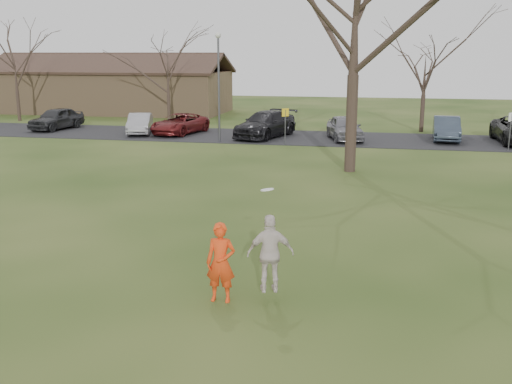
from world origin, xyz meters
The scene contains 16 objects.
ground centered at (0.00, 0.00, 0.00)m, with size 120.00×120.00×0.00m, color #1E380F.
parking_strip centered at (0.00, 25.00, 0.02)m, with size 62.00×6.50×0.04m, color black.
player_defender centered at (0.02, 0.22, 0.86)m, with size 0.62×0.41×1.71m, color red.
car_0 centered at (-18.27, 25.53, 0.78)m, with size 1.74×4.32×1.47m, color #28292B.
car_1 centered at (-11.85, 24.59, 0.69)m, with size 1.37×3.94×1.30m, color #949399.
car_2 centered at (-9.32, 25.06, 0.69)m, with size 2.14×4.64×1.29m, color maroon.
car_3 centered at (-3.65, 24.70, 0.82)m, with size 2.20×5.40×1.57m, color black.
car_4 centered at (1.21, 24.50, 0.76)m, with size 1.70×4.24×1.44m, color slate.
car_5 centered at (7.16, 25.46, 0.74)m, with size 1.49×4.26×1.40m, color #313C49.
catching_play centered at (1.05, 0.37, 1.08)m, with size 1.05×0.65×2.25m.
building centered at (-20.00, 38.00, 1.93)m, with size 20.60×8.50×5.14m.
lamp_post centered at (-6.00, 22.50, 3.97)m, with size 0.34×0.34×6.27m.
sign_yellow centered at (-2.00, 22.00, 1.45)m, with size 0.35×0.35×2.08m.
sign_white centered at (10.00, 22.00, 1.45)m, with size 0.35×0.35×2.08m.
big_tree centered at (2.00, 15.00, 7.00)m, with size 9.00×9.00×14.00m, color #352821, non-canonical shape.
small_tree_row centered at (4.38, 30.06, 3.89)m, with size 55.00×5.90×8.50m.
Camera 1 is at (3.10, -11.10, 5.15)m, focal length 41.47 mm.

